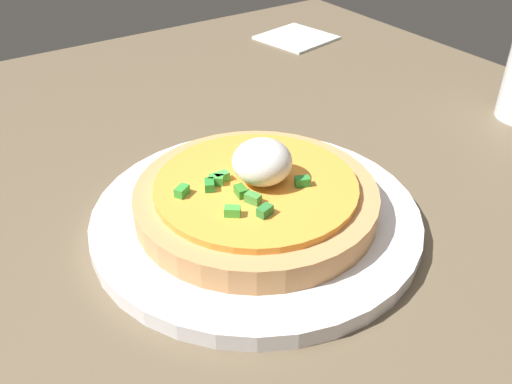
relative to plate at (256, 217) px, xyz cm
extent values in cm
cube|color=brown|center=(-3.17, 7.48, -2.40)|extent=(103.97, 89.23, 3.26)
cylinder|color=white|center=(0.00, 0.00, 0.00)|extent=(29.46, 29.46, 1.53)
cylinder|color=tan|center=(0.00, 0.00, 1.94)|extent=(21.54, 21.54, 2.36)
cylinder|color=#F89C39|center=(0.00, 0.00, 3.43)|extent=(17.85, 17.85, 0.62)
ellipsoid|color=white|center=(0.02, 0.63, 5.67)|extent=(5.20, 5.20, 3.85)
cube|color=green|center=(-1.98, -2.29, 4.14)|extent=(0.83, 1.30, 0.80)
cube|color=green|center=(-1.92, -6.20, 4.14)|extent=(1.33, 1.51, 0.80)
cube|color=#2D8C38|center=(2.57, 3.07, 4.14)|extent=(1.27, 1.50, 0.80)
cube|color=green|center=(-1.79, -2.96, 4.14)|extent=(1.43, 1.50, 0.80)
cube|color=#2F8136|center=(4.28, -2.04, 4.14)|extent=(1.12, 1.45, 0.80)
cube|color=#298C31|center=(-1.41, -3.84, 4.14)|extent=(1.51, 1.30, 0.80)
cube|color=#46973E|center=(2.30, -1.85, 4.14)|extent=(1.49, 1.24, 0.80)
cube|color=#348329|center=(0.87, -2.13, 4.14)|extent=(1.38, 0.98, 0.80)
cube|color=green|center=(2.88, -4.21, 4.14)|extent=(1.42, 1.50, 0.80)
cube|color=white|center=(-38.09, 33.84, -0.56)|extent=(12.28, 12.28, 0.40)
camera|label=1|loc=(33.57, -22.69, 30.33)|focal=39.15mm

